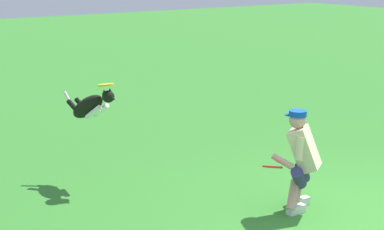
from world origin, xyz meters
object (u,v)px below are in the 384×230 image
at_px(frisbee_held, 272,167).
at_px(person, 301,157).
at_px(frisbee_flying, 106,85).
at_px(dog, 90,106).

bearing_deg(frisbee_held, person, 161.80).
bearing_deg(frisbee_flying, frisbee_held, 119.94).
relative_size(dog, frisbee_held, 4.10).
distance_m(frisbee_flying, frisbee_held, 2.54).
bearing_deg(person, frisbee_held, 38.35).
bearing_deg(frisbee_held, dog, -60.98).
xyz_separation_m(frisbee_flying, frisbee_held, (-1.20, 2.08, -0.83)).
relative_size(frisbee_flying, frisbee_held, 0.91).
bearing_deg(frisbee_held, frisbee_flying, -60.06).
bearing_deg(frisbee_flying, person, 125.42).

